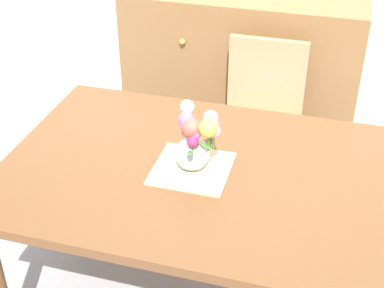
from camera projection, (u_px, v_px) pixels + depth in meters
The scene contains 5 objects.
dining_table at pixel (191, 184), 2.26m from camera, with size 1.50×1.08×0.73m.
chair_far at pixel (261, 112), 3.01m from camera, with size 0.42×0.42×0.90m.
dresser at pixel (240, 75), 3.43m from camera, with size 1.40×0.47×1.00m.
placemat at pixel (192, 168), 2.20m from camera, with size 0.30×0.30×0.01m, color #CCB789.
flower_vase at pixel (195, 140), 2.13m from camera, with size 0.19×0.24×0.25m.
Camera 1 is at (0.50, -1.74, 2.02)m, focal length 52.08 mm.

